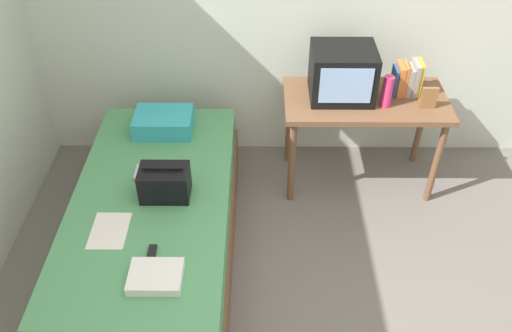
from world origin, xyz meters
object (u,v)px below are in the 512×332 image
(picture_frame, at_px, (429,98))
(remote_dark, at_px, (151,256))
(pillow, at_px, (164,122))
(remote_silver, at_px, (138,172))
(folded_towel, at_px, (156,276))
(water_bottle, at_px, (387,91))
(handbag, at_px, (165,183))
(bed, at_px, (156,226))
(magazine, at_px, (110,231))
(desk, at_px, (364,109))
(book_row, at_px, (407,79))
(tv, at_px, (342,73))

(picture_frame, height_order, remote_dark, picture_frame)
(pillow, bearing_deg, remote_silver, -101.86)
(remote_silver, xyz_separation_m, folded_towel, (0.25, -0.86, 0.02))
(water_bottle, height_order, handbag, water_bottle)
(bed, relative_size, remote_silver, 13.89)
(picture_frame, height_order, magazine, picture_frame)
(desk, height_order, picture_frame, picture_frame)
(water_bottle, bearing_deg, handbag, -154.13)
(folded_towel, bearing_deg, bed, 101.77)
(bed, bearing_deg, book_row, 27.07)
(water_bottle, xyz_separation_m, folded_towel, (-1.41, -1.36, -0.30))
(tv, xyz_separation_m, remote_silver, (-1.36, -0.63, -0.38))
(bed, distance_m, tv, 1.64)
(remote_dark, relative_size, folded_towel, 0.56)
(bed, relative_size, magazine, 6.90)
(book_row, height_order, picture_frame, book_row)
(book_row, distance_m, remote_silver, 1.97)
(water_bottle, xyz_separation_m, book_row, (0.17, 0.17, -0.00))
(tv, height_order, handbag, tv)
(desk, height_order, remote_silver, desk)
(pillow, bearing_deg, handbag, -81.10)
(folded_towel, bearing_deg, handbag, 93.23)
(magazine, bearing_deg, desk, 34.50)
(desk, xyz_separation_m, water_bottle, (0.11, -0.10, 0.21))
(desk, xyz_separation_m, picture_frame, (0.40, -0.12, 0.18))
(remote_silver, bearing_deg, handbag, -44.23)
(tv, distance_m, pillow, 1.31)
(pillow, bearing_deg, book_row, 6.18)
(tv, xyz_separation_m, folded_towel, (-1.11, -1.49, -0.36))
(pillow, bearing_deg, bed, -89.30)
(remote_dark, xyz_separation_m, folded_towel, (0.05, -0.15, 0.02))
(desk, relative_size, folded_towel, 4.14)
(water_bottle, xyz_separation_m, remote_dark, (-1.46, -1.21, -0.31))
(tv, bearing_deg, remote_silver, -155.03)
(water_bottle, height_order, book_row, book_row)
(bed, xyz_separation_m, tv, (1.25, 0.84, 0.66))
(handbag, bearing_deg, folded_towel, -86.77)
(bed, relative_size, handbag, 6.67)
(book_row, xyz_separation_m, folded_towel, (-1.58, -1.53, -0.29))
(bed, height_order, pillow, pillow)
(handbag, xyz_separation_m, magazine, (-0.28, -0.31, -0.10))
(water_bottle, height_order, folded_towel, water_bottle)
(bed, height_order, remote_silver, remote_silver)
(tv, bearing_deg, folded_towel, -126.66)
(magazine, relative_size, folded_towel, 1.04)
(water_bottle, bearing_deg, folded_towel, -136.04)
(picture_frame, relative_size, pillow, 0.39)
(book_row, bearing_deg, magazine, -148.05)
(magazine, bearing_deg, bed, 59.02)
(tv, bearing_deg, desk, -11.32)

